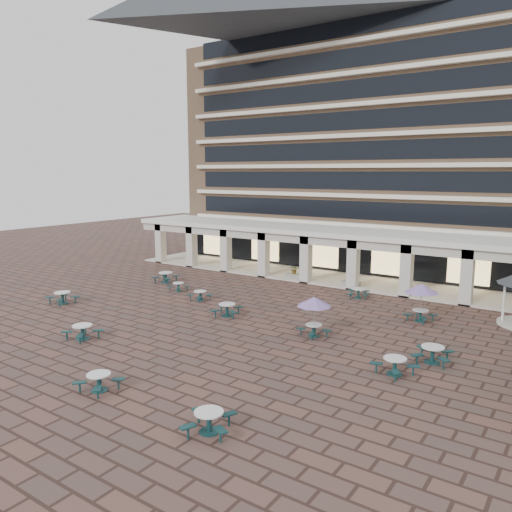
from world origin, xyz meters
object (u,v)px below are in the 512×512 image
object	(u,v)px
picnic_table_0	(62,297)
picnic_table_2	(209,420)
planter_right	(351,281)
picnic_table_1	(99,381)
planter_left	(294,274)

from	to	relation	value
picnic_table_0	picnic_table_2	distance (m)	21.27
picnic_table_0	planter_right	size ratio (longest dim) A/B	1.29
picnic_table_0	picnic_table_1	size ratio (longest dim) A/B	1.10
picnic_table_1	planter_left	bearing A→B (deg)	97.69
picnic_table_1	planter_right	world-z (taller)	planter_right
picnic_table_0	picnic_table_1	world-z (taller)	picnic_table_0
picnic_table_0	picnic_table_2	world-z (taller)	picnic_table_0
picnic_table_2	planter_left	size ratio (longest dim) A/B	1.45
planter_right	picnic_table_1	bearing A→B (deg)	-92.17
picnic_table_0	planter_left	distance (m)	18.72
picnic_table_1	planter_left	size ratio (longest dim) A/B	1.17
picnic_table_0	picnic_table_2	bearing A→B (deg)	-18.26
picnic_table_0	planter_left	world-z (taller)	planter_left
picnic_table_0	picnic_table_1	distance (m)	15.79
picnic_table_1	planter_right	distance (m)	23.92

